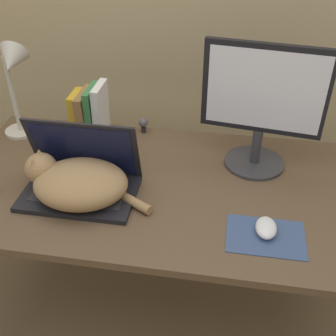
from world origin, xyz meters
name	(u,v)px	position (x,y,z in m)	size (l,w,h in m)	color
desk	(156,198)	(0.00, 0.38, 0.65)	(1.47, 0.77, 0.72)	brown
laptop	(81,180)	(-0.24, 0.30, 0.77)	(0.38, 0.25, 0.25)	black
cat	(77,182)	(-0.24, 0.26, 0.79)	(0.44, 0.27, 0.15)	#99754C
external_monitor	(262,104)	(0.34, 0.56, 0.97)	(0.42, 0.22, 0.46)	#333338
mousepad	(266,236)	(0.38, 0.18, 0.72)	(0.24, 0.17, 0.00)	#384C75
computer_mouse	(266,228)	(0.38, 0.20, 0.74)	(0.06, 0.10, 0.04)	silver
book_row	(90,112)	(-0.33, 0.68, 0.82)	(0.13, 0.17, 0.22)	gold
desk_lamp	(13,76)	(-0.59, 0.61, 0.99)	(0.17, 0.17, 0.41)	beige
webcam	(143,123)	(-0.12, 0.73, 0.76)	(0.04, 0.04, 0.07)	#232328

